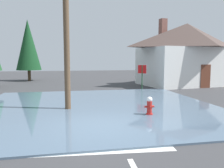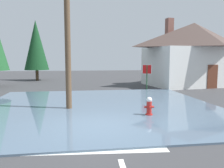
% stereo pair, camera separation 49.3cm
% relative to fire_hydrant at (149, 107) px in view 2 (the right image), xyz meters
% --- Properties ---
extents(ground_plane, '(80.00, 80.00, 0.10)m').
position_rel_fire_hydrant_xyz_m(ground_plane, '(-2.28, -1.26, -0.47)').
color(ground_plane, '#38383A').
extents(flood_puddle, '(12.12, 11.54, 0.06)m').
position_rel_fire_hydrant_xyz_m(flood_puddle, '(-1.96, 2.27, -0.39)').
color(flood_puddle, '#4C6075').
rests_on(flood_puddle, ground).
extents(lane_stop_bar, '(4.27, 0.63, 0.01)m').
position_rel_fire_hydrant_xyz_m(lane_stop_bar, '(-2.72, -3.49, -0.41)').
color(lane_stop_bar, silver).
rests_on(lane_stop_bar, ground).
extents(fire_hydrant, '(0.43, 0.37, 0.85)m').
position_rel_fire_hydrant_xyz_m(fire_hydrant, '(0.00, 0.00, 0.00)').
color(fire_hydrant, '#AD231E').
rests_on(fire_hydrant, ground).
extents(utility_pole, '(1.60, 0.28, 8.56)m').
position_rel_fire_hydrant_xyz_m(utility_pole, '(-3.52, 1.86, 4.04)').
color(utility_pole, brown).
rests_on(utility_pole, ground).
extents(stop_sign_far, '(0.65, 0.32, 2.02)m').
position_rel_fire_hydrant_xyz_m(stop_sign_far, '(2.34, 8.03, 1.01)').
color(stop_sign_far, '#1E4C28').
rests_on(stop_sign_far, ground).
extents(house, '(9.61, 6.99, 6.26)m').
position_rel_fire_hydrant_xyz_m(house, '(7.65, 10.83, 2.60)').
color(house, silver).
rests_on(house, ground).
extents(pine_tree_mid_left, '(2.73, 2.73, 6.82)m').
position_rel_fire_hydrant_xyz_m(pine_tree_mid_left, '(-7.77, 17.77, 3.59)').
color(pine_tree_mid_left, '#4C3823').
rests_on(pine_tree_mid_left, ground).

